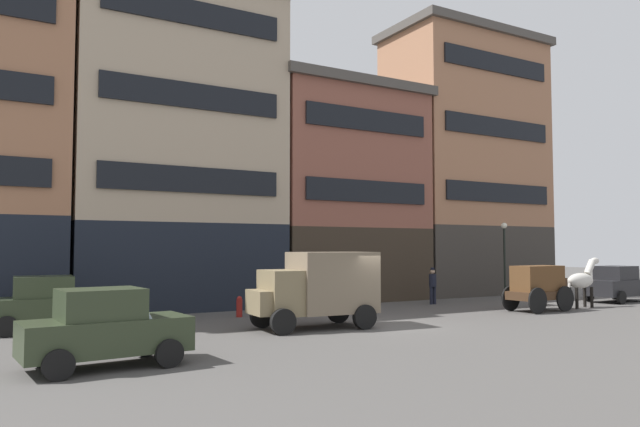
% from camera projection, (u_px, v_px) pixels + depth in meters
% --- Properties ---
extents(ground_plane, '(120.00, 120.00, 0.00)m').
position_uv_depth(ground_plane, '(379.00, 325.00, 21.07)').
color(ground_plane, '#4C4947').
extents(building_center_left, '(9.79, 5.77, 15.23)m').
position_uv_depth(building_center_left, '(176.00, 143.00, 27.60)').
color(building_center_left, black).
rests_on(building_center_left, ground_plane).
extents(building_center_right, '(9.00, 5.77, 11.53)m').
position_uv_depth(building_center_right, '(340.00, 191.00, 31.99)').
color(building_center_right, '#33281E').
rests_on(building_center_right, ground_plane).
extents(building_far_right, '(10.09, 5.77, 16.00)m').
position_uv_depth(building_far_right, '(466.00, 163.00, 36.69)').
color(building_far_right, '#38332D').
rests_on(building_far_right, ground_plane).
extents(cargo_wagon, '(2.94, 1.57, 1.98)m').
position_uv_depth(cargo_wagon, '(538.00, 285.00, 25.84)').
color(cargo_wagon, '#3D2819').
rests_on(cargo_wagon, ground_plane).
extents(draft_horse, '(2.35, 0.64, 2.30)m').
position_uv_depth(draft_horse, '(582.00, 280.00, 27.31)').
color(draft_horse, beige).
rests_on(draft_horse, ground_plane).
extents(delivery_truck_near, '(4.45, 2.36, 2.62)m').
position_uv_depth(delivery_truck_near, '(317.00, 287.00, 20.41)').
color(delivery_truck_near, '#7A6B4C').
rests_on(delivery_truck_near, ground_plane).
extents(sedan_dark, '(3.76, 1.97, 1.83)m').
position_uv_depth(sedan_dark, '(47.00, 304.00, 19.59)').
color(sedan_dark, '#2D3823').
rests_on(sedan_dark, ground_plane).
extents(sedan_light, '(3.80, 2.06, 1.83)m').
position_uv_depth(sedan_light, '(617.00, 284.00, 30.29)').
color(sedan_light, black).
rests_on(sedan_light, ground_plane).
extents(sedan_parked_curb, '(3.82, 2.12, 1.83)m').
position_uv_depth(sedan_parked_curb, '(105.00, 328.00, 13.71)').
color(sedan_parked_curb, '#2D3823').
rests_on(sedan_parked_curb, ground_plane).
extents(pedestrian_officer, '(0.37, 0.37, 1.79)m').
position_uv_depth(pedestrian_officer, '(433.00, 284.00, 28.96)').
color(pedestrian_officer, black).
rests_on(pedestrian_officer, ground_plane).
extents(streetlamp_curbside, '(0.32, 0.32, 4.12)m').
position_uv_depth(streetlamp_curbside, '(504.00, 249.00, 31.88)').
color(streetlamp_curbside, black).
rests_on(streetlamp_curbside, ground_plane).
extents(fire_hydrant_curbside, '(0.24, 0.24, 0.83)m').
position_uv_depth(fire_hydrant_curbside, '(239.00, 306.00, 23.64)').
color(fire_hydrant_curbside, maroon).
rests_on(fire_hydrant_curbside, ground_plane).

